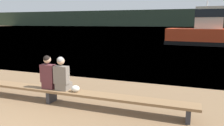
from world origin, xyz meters
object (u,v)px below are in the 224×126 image
shopping_bag (75,89)px  bench_main (51,91)px  person_right (62,76)px  person_left (49,74)px  tugboat_red (205,33)px

shopping_bag → bench_main: bearing=178.6°
bench_main → person_right: bearing=1.5°
bench_main → person_right: 0.66m
person_left → shopping_bag: 1.01m
shopping_bag → tugboat_red: 21.43m
person_left → person_right: 0.48m
shopping_bag → tugboat_red: bearing=77.6°
person_left → tugboat_red: 21.61m
tugboat_red → shopping_bag: bearing=172.0°
person_right → tugboat_red: size_ratio=0.12×
shopping_bag → tugboat_red: (4.59, 20.91, 0.77)m
tugboat_red → person_left: bearing=169.5°
bench_main → shopping_bag: size_ratio=32.15×
bench_main → person_left: 0.53m
person_right → bench_main: bearing=-178.5°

